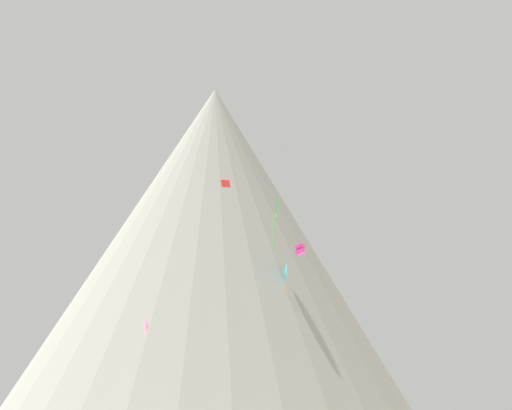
{
  "coord_description": "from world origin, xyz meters",
  "views": [
    {
      "loc": [
        2.96,
        -28.64,
        2.49
      ],
      "look_at": [
        3.4,
        39.54,
        22.61
      ],
      "focal_mm": 48.37,
      "sensor_mm": 36.0,
      "label": 1
    }
  ],
  "objects_px": {
    "kite_red_mid": "(226,184)",
    "kite_magenta_mid": "(300,249)",
    "kite_green_mid": "(276,213)",
    "kite_rainbow_mid": "(116,278)",
    "rock_massif": "(211,255)",
    "kite_cyan_mid": "(286,273)",
    "kite_pink_low": "(147,327)"
  },
  "relations": [
    {
      "from": "kite_cyan_mid",
      "to": "kite_red_mid",
      "type": "relative_size",
      "value": 5.99
    },
    {
      "from": "kite_cyan_mid",
      "to": "kite_rainbow_mid",
      "type": "bearing_deg",
      "value": -93.72
    },
    {
      "from": "kite_cyan_mid",
      "to": "kite_pink_low",
      "type": "distance_m",
      "value": 27.4
    },
    {
      "from": "kite_red_mid",
      "to": "kite_magenta_mid",
      "type": "distance_m",
      "value": 11.9
    },
    {
      "from": "kite_green_mid",
      "to": "kite_rainbow_mid",
      "type": "distance_m",
      "value": 40.0
    },
    {
      "from": "rock_massif",
      "to": "kite_green_mid",
      "type": "relative_size",
      "value": 19.99
    },
    {
      "from": "kite_rainbow_mid",
      "to": "rock_massif",
      "type": "bearing_deg",
      "value": 101.2
    },
    {
      "from": "kite_green_mid",
      "to": "kite_pink_low",
      "type": "xyz_separation_m",
      "value": [
        -11.31,
        10.44,
        -7.71
      ]
    },
    {
      "from": "kite_magenta_mid",
      "to": "kite_rainbow_mid",
      "type": "relative_size",
      "value": 0.6
    },
    {
      "from": "rock_massif",
      "to": "kite_red_mid",
      "type": "relative_size",
      "value": 90.44
    },
    {
      "from": "rock_massif",
      "to": "kite_magenta_mid",
      "type": "relative_size",
      "value": 70.69
    },
    {
      "from": "kite_rainbow_mid",
      "to": "kite_pink_low",
      "type": "height_order",
      "value": "kite_rainbow_mid"
    },
    {
      "from": "kite_cyan_mid",
      "to": "kite_magenta_mid",
      "type": "distance_m",
      "value": 15.78
    },
    {
      "from": "kite_green_mid",
      "to": "kite_cyan_mid",
      "type": "height_order",
      "value": "kite_cyan_mid"
    },
    {
      "from": "kite_red_mid",
      "to": "kite_pink_low",
      "type": "bearing_deg",
      "value": 9.0
    },
    {
      "from": "rock_massif",
      "to": "kite_rainbow_mid",
      "type": "relative_size",
      "value": 42.42
    },
    {
      "from": "kite_red_mid",
      "to": "kite_magenta_mid",
      "type": "relative_size",
      "value": 0.78
    },
    {
      "from": "kite_magenta_mid",
      "to": "kite_rainbow_mid",
      "type": "distance_m",
      "value": 28.92
    },
    {
      "from": "rock_massif",
      "to": "kite_red_mid",
      "type": "height_order",
      "value": "rock_massif"
    },
    {
      "from": "kite_magenta_mid",
      "to": "kite_rainbow_mid",
      "type": "bearing_deg",
      "value": 66.61
    },
    {
      "from": "rock_massif",
      "to": "kite_red_mid",
      "type": "distance_m",
      "value": 41.65
    },
    {
      "from": "rock_massif",
      "to": "kite_cyan_mid",
      "type": "height_order",
      "value": "rock_massif"
    },
    {
      "from": "kite_cyan_mid",
      "to": "kite_magenta_mid",
      "type": "relative_size",
      "value": 4.68
    },
    {
      "from": "rock_massif",
      "to": "kite_magenta_mid",
      "type": "distance_m",
      "value": 35.55
    },
    {
      "from": "kite_cyan_mid",
      "to": "rock_massif",
      "type": "bearing_deg",
      "value": -145.73
    },
    {
      "from": "kite_magenta_mid",
      "to": "kite_pink_low",
      "type": "xyz_separation_m",
      "value": [
        -14.36,
        -6.17,
        -8.51
      ]
    },
    {
      "from": "kite_red_mid",
      "to": "kite_rainbow_mid",
      "type": "relative_size",
      "value": 0.47
    },
    {
      "from": "kite_cyan_mid",
      "to": "kite_magenta_mid",
      "type": "bearing_deg",
      "value": 5.95
    },
    {
      "from": "kite_red_mid",
      "to": "kite_pink_low",
      "type": "distance_m",
      "value": 14.77
    },
    {
      "from": "kite_green_mid",
      "to": "kite_rainbow_mid",
      "type": "relative_size",
      "value": 2.12
    },
    {
      "from": "kite_cyan_mid",
      "to": "kite_green_mid",
      "type": "bearing_deg",
      "value": -0.76
    },
    {
      "from": "kite_green_mid",
      "to": "kite_red_mid",
      "type": "bearing_deg",
      "value": -103.99
    }
  ]
}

